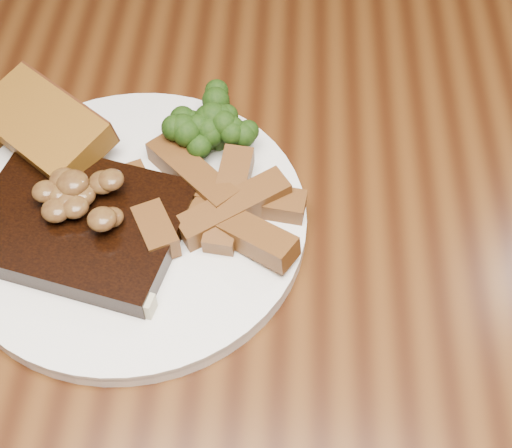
% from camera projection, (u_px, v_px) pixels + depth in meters
% --- Properties ---
extents(dining_table, '(1.60, 0.90, 0.75)m').
position_uv_depth(dining_table, '(264.00, 292.00, 0.68)').
color(dining_table, '#4A270E').
rests_on(dining_table, ground).
extents(chair_far, '(0.56, 0.56, 0.97)m').
position_uv_depth(chair_far, '(411.00, 3.00, 1.13)').
color(chair_far, black).
rests_on(chair_far, ground).
extents(plate, '(0.34, 0.34, 0.01)m').
position_uv_depth(plate, '(133.00, 222.00, 0.60)').
color(plate, white).
rests_on(plate, dining_table).
extents(steak, '(0.19, 0.16, 0.02)m').
position_uv_depth(steak, '(80.00, 224.00, 0.58)').
color(steak, black).
rests_on(steak, plate).
extents(steak_bone, '(0.14, 0.05, 0.02)m').
position_uv_depth(steak_bone, '(67.00, 286.00, 0.55)').
color(steak_bone, '#BBB491').
rests_on(steak_bone, plate).
extents(mushroom_pile, '(0.07, 0.07, 0.03)m').
position_uv_depth(mushroom_pile, '(76.00, 193.00, 0.56)').
color(mushroom_pile, brown).
rests_on(mushroom_pile, steak).
extents(garlic_bread, '(0.13, 0.12, 0.03)m').
position_uv_depth(garlic_bread, '(48.00, 142.00, 0.63)').
color(garlic_bread, brown).
rests_on(garlic_bread, plate).
extents(potato_wedges, '(0.13, 0.13, 0.02)m').
position_uv_depth(potato_wedges, '(214.00, 208.00, 0.59)').
color(potato_wedges, brown).
rests_on(potato_wedges, plate).
extents(broccoli_cluster, '(0.07, 0.07, 0.04)m').
position_uv_depth(broccoli_cluster, '(218.00, 131.00, 0.63)').
color(broccoli_cluster, '#213C0D').
rests_on(broccoli_cluster, plate).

